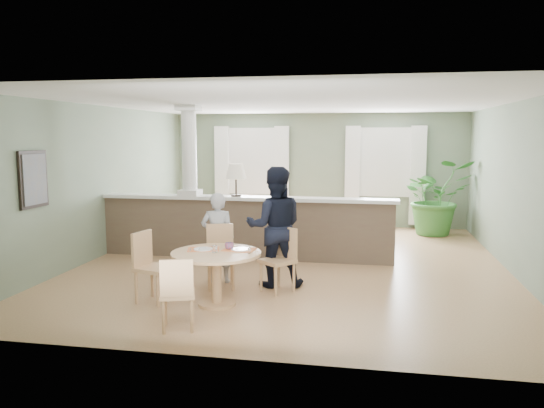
% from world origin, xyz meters
% --- Properties ---
extents(ground, '(8.00, 8.00, 0.00)m').
position_xyz_m(ground, '(0.00, 0.00, 0.00)').
color(ground, tan).
rests_on(ground, ground).
extents(room_shell, '(7.02, 8.02, 2.71)m').
position_xyz_m(room_shell, '(-0.03, 0.63, 1.81)').
color(room_shell, gray).
rests_on(room_shell, ground).
extents(pony_wall, '(5.32, 0.38, 2.70)m').
position_xyz_m(pony_wall, '(-0.99, 0.20, 0.71)').
color(pony_wall, brown).
rests_on(pony_wall, ground).
extents(sofa, '(3.09, 1.45, 0.87)m').
position_xyz_m(sofa, '(-0.48, 2.07, 0.44)').
color(sofa, '#906E4E').
rests_on(sofa, ground).
extents(houseplant, '(1.81, 1.68, 1.66)m').
position_xyz_m(houseplant, '(2.70, 3.20, 0.83)').
color(houseplant, '#326E2C').
rests_on(houseplant, ground).
extents(dining_table, '(1.15, 1.15, 0.79)m').
position_xyz_m(dining_table, '(-0.64, -2.41, 0.55)').
color(dining_table, tan).
rests_on(dining_table, ground).
extents(chair_far_boy, '(0.51, 0.51, 0.90)m').
position_xyz_m(chair_far_boy, '(-0.83, -1.59, 0.50)').
color(chair_far_boy, tan).
rests_on(chair_far_boy, ground).
extents(chair_far_man, '(0.57, 0.57, 0.89)m').
position_xyz_m(chair_far_man, '(0.07, -1.63, 0.49)').
color(chair_far_man, tan).
rests_on(chair_far_man, ground).
extents(chair_near, '(0.48, 0.48, 0.84)m').
position_xyz_m(chair_near, '(-0.81, -3.39, 0.46)').
color(chair_near, tan).
rests_on(chair_near, ground).
extents(chair_side, '(0.50, 0.50, 0.92)m').
position_xyz_m(chair_side, '(-1.56, -2.42, 0.51)').
color(chair_side, tan).
rests_on(chair_side, ground).
extents(child_person, '(0.54, 0.40, 1.35)m').
position_xyz_m(child_person, '(-0.93, -1.37, 0.67)').
color(child_person, '#A6A6AB').
rests_on(child_person, ground).
extents(man_person, '(0.96, 0.82, 1.73)m').
position_xyz_m(man_person, '(-0.07, -1.39, 0.87)').
color(man_person, black).
rests_on(man_person, ground).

